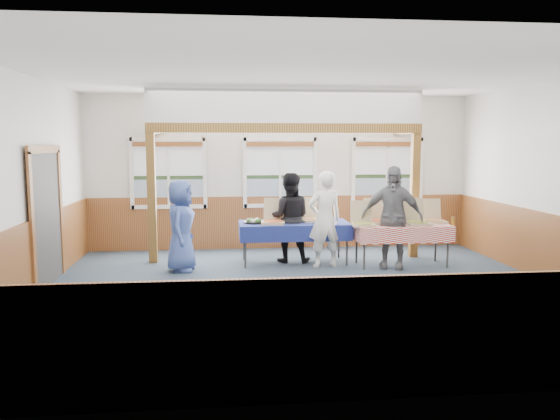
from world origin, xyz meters
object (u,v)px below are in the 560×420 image
object	(u,v)px
man_blue	(181,226)
person_grey	(392,217)
woman_white	(325,219)
table_left	(294,225)
table_right	(402,228)
woman_black	(289,218)

from	to	relation	value
man_blue	person_grey	bearing A→B (deg)	-84.31
woman_white	person_grey	bearing A→B (deg)	159.19
table_left	person_grey	bearing A→B (deg)	-14.50
table_right	man_blue	xyz separation A→B (m)	(-3.95, -0.02, 0.10)
woman_white	man_blue	world-z (taller)	woman_white
table_right	woman_black	bearing A→B (deg)	162.09
woman_white	woman_black	size ratio (longest dim) A/B	1.04
table_left	table_right	bearing A→B (deg)	-7.97
table_left	person_grey	distance (m)	1.78
table_right	woman_black	xyz separation A→B (m)	(-1.99, 0.53, 0.14)
table_right	woman_white	distance (m)	1.42
table_right	person_grey	bearing A→B (deg)	-149.64
woman_white	person_grey	world-z (taller)	person_grey
woman_black	man_blue	distance (m)	2.03
table_left	table_right	world-z (taller)	same
woman_black	person_grey	size ratio (longest dim) A/B	0.92
person_grey	man_blue	bearing A→B (deg)	-158.11
table_left	woman_white	world-z (taller)	woman_white
table_left	man_blue	xyz separation A→B (m)	(-2.03, -0.43, 0.09)
table_right	person_grey	size ratio (longest dim) A/B	0.95
table_left	woman_black	world-z (taller)	woman_black
woman_white	table_left	bearing A→B (deg)	-51.49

